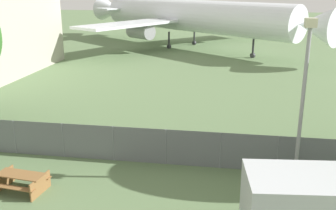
{
  "coord_description": "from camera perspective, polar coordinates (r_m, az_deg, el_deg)",
  "views": [
    {
      "loc": [
        2.86,
        -6.09,
        8.18
      ],
      "look_at": [
        -0.38,
        13.65,
        2.0
      ],
      "focal_mm": 42.0,
      "sensor_mm": 36.0,
      "label": 1
    }
  ],
  "objects": [
    {
      "name": "portable_cabin",
      "position": [
        13.99,
        21.26,
        -14.03
      ],
      "size": [
        5.07,
        2.87,
        2.4
      ],
      "rotation": [
        0.0,
        0.0,
        0.11
      ],
      "color": "silver",
      "rests_on": "ground"
    },
    {
      "name": "light_mast",
      "position": [
        16.86,
        19.18,
        2.89
      ],
      "size": [
        0.44,
        0.44,
        6.92
      ],
      "color": "#99999E",
      "rests_on": "ground"
    },
    {
      "name": "perimeter_fence",
      "position": [
        18.49,
        -0.34,
        -6.1
      ],
      "size": [
        56.07,
        0.07,
        1.75
      ],
      "color": "slate",
      "rests_on": "ground"
    },
    {
      "name": "airplane",
      "position": [
        52.92,
        2.95,
        12.79
      ],
      "size": [
        33.92,
        27.97,
        12.27
      ],
      "rotation": [
        0.0,
        0.0,
        -0.66
      ],
      "color": "white",
      "rests_on": "ground"
    },
    {
      "name": "picnic_bench_open_grass",
      "position": [
        17.46,
        -20.54,
        -10.18
      ],
      "size": [
        2.12,
        1.61,
        0.76
      ],
      "rotation": [
        0.0,
        0.0,
        -0.11
      ],
      "color": "brown",
      "rests_on": "ground"
    }
  ]
}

